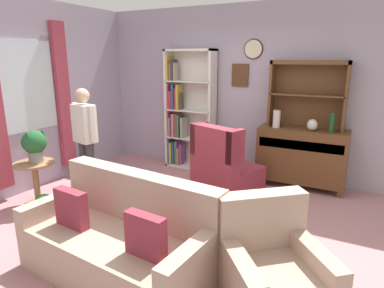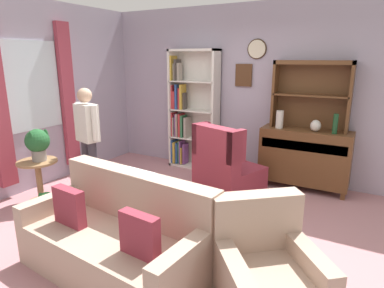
{
  "view_description": "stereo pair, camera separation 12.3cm",
  "coord_description": "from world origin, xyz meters",
  "px_view_note": "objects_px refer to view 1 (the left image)",
  "views": [
    {
      "loc": [
        1.86,
        -3.21,
        1.96
      ],
      "look_at": [
        0.1,
        0.2,
        0.95
      ],
      "focal_mm": 30.89,
      "sensor_mm": 36.0,
      "label": 1
    },
    {
      "loc": [
        1.97,
        -3.15,
        1.96
      ],
      "look_at": [
        0.1,
        0.2,
        0.95
      ],
      "focal_mm": 30.89,
      "sensor_mm": 36.0,
      "label": 2
    }
  ],
  "objects_px": {
    "couch_floral": "(122,242)",
    "armchair_floral": "(272,275)",
    "plant_stand": "(36,179)",
    "coffee_table": "(181,200)",
    "vase_round": "(312,125)",
    "potted_plant_small": "(44,204)",
    "bottle_wine": "(332,123)",
    "sideboard_hutch": "(308,85)",
    "person_reading": "(85,136)",
    "book_stack": "(179,194)",
    "potted_plant_large": "(34,144)",
    "vase_tall": "(277,119)",
    "wingback_chair": "(224,170)",
    "sideboard": "(301,155)",
    "bookshelf": "(186,114)"
  },
  "relations": [
    {
      "from": "plant_stand",
      "to": "bookshelf",
      "type": "bearing_deg",
      "value": 67.32
    },
    {
      "from": "potted_plant_large",
      "to": "person_reading",
      "type": "bearing_deg",
      "value": 51.6
    },
    {
      "from": "vase_round",
      "to": "couch_floral",
      "type": "distance_m",
      "value": 3.21
    },
    {
      "from": "potted_plant_large",
      "to": "coffee_table",
      "type": "relative_size",
      "value": 0.54
    },
    {
      "from": "couch_floral",
      "to": "coffee_table",
      "type": "xyz_separation_m",
      "value": [
        0.08,
        0.98,
        0.04
      ]
    },
    {
      "from": "couch_floral",
      "to": "plant_stand",
      "type": "height_order",
      "value": "couch_floral"
    },
    {
      "from": "vase_round",
      "to": "bottle_wine",
      "type": "xyz_separation_m",
      "value": [
        0.26,
        -0.02,
        0.06
      ]
    },
    {
      "from": "bottle_wine",
      "to": "coffee_table",
      "type": "height_order",
      "value": "bottle_wine"
    },
    {
      "from": "bottle_wine",
      "to": "person_reading",
      "type": "bearing_deg",
      "value": -150.58
    },
    {
      "from": "coffee_table",
      "to": "potted_plant_small",
      "type": "bearing_deg",
      "value": -161.45
    },
    {
      "from": "bottle_wine",
      "to": "wingback_chair",
      "type": "xyz_separation_m",
      "value": [
        -1.32,
        -0.75,
        -0.68
      ]
    },
    {
      "from": "book_stack",
      "to": "sideboard",
      "type": "bearing_deg",
      "value": 63.62
    },
    {
      "from": "armchair_floral",
      "to": "potted_plant_small",
      "type": "height_order",
      "value": "armchair_floral"
    },
    {
      "from": "vase_tall",
      "to": "bookshelf",
      "type": "bearing_deg",
      "value": 174.38
    },
    {
      "from": "bottle_wine",
      "to": "person_reading",
      "type": "xyz_separation_m",
      "value": [
        -3.01,
        -1.7,
        -0.16
      ]
    },
    {
      "from": "vase_tall",
      "to": "bottle_wine",
      "type": "distance_m",
      "value": 0.78
    },
    {
      "from": "plant_stand",
      "to": "coffee_table",
      "type": "height_order",
      "value": "plant_stand"
    },
    {
      "from": "armchair_floral",
      "to": "book_stack",
      "type": "height_order",
      "value": "armchair_floral"
    },
    {
      "from": "potted_plant_small",
      "to": "armchair_floral",
      "type": "bearing_deg",
      "value": -4.61
    },
    {
      "from": "wingback_chair",
      "to": "book_stack",
      "type": "relative_size",
      "value": 5.62
    },
    {
      "from": "bookshelf",
      "to": "wingback_chair",
      "type": "relative_size",
      "value": 2.0
    },
    {
      "from": "vase_round",
      "to": "potted_plant_small",
      "type": "height_order",
      "value": "vase_round"
    },
    {
      "from": "wingback_chair",
      "to": "potted_plant_small",
      "type": "bearing_deg",
      "value": -135.83
    },
    {
      "from": "armchair_floral",
      "to": "potted_plant_small",
      "type": "distance_m",
      "value": 2.94
    },
    {
      "from": "potted_plant_small",
      "to": "person_reading",
      "type": "height_order",
      "value": "person_reading"
    },
    {
      "from": "sideboard",
      "to": "vase_round",
      "type": "xyz_separation_m",
      "value": [
        0.13,
        -0.07,
        0.5
      ]
    },
    {
      "from": "armchair_floral",
      "to": "plant_stand",
      "type": "xyz_separation_m",
      "value": [
        -3.31,
        0.44,
        0.09
      ]
    },
    {
      "from": "book_stack",
      "to": "potted_plant_small",
      "type": "bearing_deg",
      "value": -163.05
    },
    {
      "from": "vase_tall",
      "to": "potted_plant_small",
      "type": "bearing_deg",
      "value": -132.97
    },
    {
      "from": "couch_floral",
      "to": "armchair_floral",
      "type": "xyz_separation_m",
      "value": [
        1.34,
        0.19,
        -0.02
      ]
    },
    {
      "from": "plant_stand",
      "to": "sideboard",
      "type": "bearing_deg",
      "value": 37.2
    },
    {
      "from": "sideboard_hutch",
      "to": "vase_round",
      "type": "xyz_separation_m",
      "value": [
        0.13,
        -0.18,
        -0.55
      ]
    },
    {
      "from": "bookshelf",
      "to": "book_stack",
      "type": "height_order",
      "value": "bookshelf"
    },
    {
      "from": "couch_floral",
      "to": "bottle_wine",
      "type": "bearing_deg",
      "value": 62.69
    },
    {
      "from": "sideboard",
      "to": "plant_stand",
      "type": "xyz_separation_m",
      "value": [
        -3.05,
        -2.32,
        -0.13
      ]
    },
    {
      "from": "couch_floral",
      "to": "book_stack",
      "type": "xyz_separation_m",
      "value": [
        0.09,
        0.94,
        0.13
      ]
    },
    {
      "from": "potted_plant_small",
      "to": "book_stack",
      "type": "bearing_deg",
      "value": 16.95
    },
    {
      "from": "vase_tall",
      "to": "wingback_chair",
      "type": "bearing_deg",
      "value": -125.5
    },
    {
      "from": "sideboard_hutch",
      "to": "vase_tall",
      "type": "relative_size",
      "value": 4.12
    },
    {
      "from": "couch_floral",
      "to": "wingback_chair",
      "type": "distance_m",
      "value": 2.12
    },
    {
      "from": "couch_floral",
      "to": "person_reading",
      "type": "relative_size",
      "value": 1.2
    },
    {
      "from": "vase_round",
      "to": "potted_plant_large",
      "type": "bearing_deg",
      "value": -144.77
    },
    {
      "from": "wingback_chair",
      "to": "person_reading",
      "type": "relative_size",
      "value": 0.67
    },
    {
      "from": "potted_plant_large",
      "to": "vase_tall",
      "type": "bearing_deg",
      "value": 40.04
    },
    {
      "from": "person_reading",
      "to": "coffee_table",
      "type": "bearing_deg",
      "value": -6.38
    },
    {
      "from": "sideboard",
      "to": "vase_tall",
      "type": "height_order",
      "value": "vase_tall"
    },
    {
      "from": "potted_plant_large",
      "to": "couch_floral",
      "type": "bearing_deg",
      "value": -18.8
    },
    {
      "from": "wingback_chair",
      "to": "coffee_table",
      "type": "distance_m",
      "value": 1.14
    },
    {
      "from": "wingback_chair",
      "to": "potted_plant_small",
      "type": "xyz_separation_m",
      "value": [
        -1.74,
        -1.69,
        -0.21
      ]
    },
    {
      "from": "sideboard",
      "to": "potted_plant_large",
      "type": "height_order",
      "value": "potted_plant_large"
    }
  ]
}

